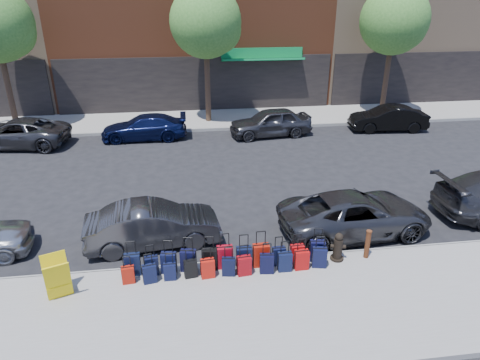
{
  "coord_description": "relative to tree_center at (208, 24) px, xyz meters",
  "views": [
    {
      "loc": [
        -0.91,
        -14.46,
        7.15
      ],
      "look_at": [
        0.84,
        -1.5,
        1.26
      ],
      "focal_mm": 32.0,
      "sensor_mm": 36.0,
      "label": 1
    }
  ],
  "objects": [
    {
      "name": "display_rack",
      "position": [
        -4.85,
        -14.89,
        -4.74
      ],
      "size": [
        0.79,
        0.82,
        1.06
      ],
      "rotation": [
        0.0,
        0.0,
        0.37
      ],
      "color": "yellow",
      "rests_on": "sidewalk_near"
    },
    {
      "name": "suitcase_back_9",
      "position": [
        1.39,
        -14.61,
        -4.98
      ],
      "size": [
        0.39,
        0.23,
        0.91
      ],
      "rotation": [
        0.0,
        0.0,
        0.03
      ],
      "color": "#A80B0A",
      "rests_on": "sidewalk_near"
    },
    {
      "name": "car_far_2",
      "position": [
        2.92,
        -2.74,
        -4.68
      ],
      "size": [
        4.44,
        2.2,
        1.45
      ],
      "primitive_type": "imported",
      "rotation": [
        0.0,
        0.0,
        -1.46
      ],
      "color": "#353538",
      "rests_on": "ground"
    },
    {
      "name": "car_near_2",
      "position": [
        3.62,
        -12.75,
        -4.75
      ],
      "size": [
        4.98,
        2.66,
        1.33
      ],
      "primitive_type": "imported",
      "rotation": [
        0.0,
        0.0,
        1.67
      ],
      "color": "#363639",
      "rests_on": "ground"
    },
    {
      "name": "suitcase_front_2",
      "position": [
        -2.17,
        -14.3,
        -4.96
      ],
      "size": [
        0.43,
        0.29,
        0.96
      ],
      "rotation": [
        0.0,
        0.0,
        -0.18
      ],
      "color": "black",
      "rests_on": "sidewalk_near"
    },
    {
      "name": "tree_center",
      "position": [
        0.0,
        0.0,
        0.0
      ],
      "size": [
        3.8,
        3.8,
        7.27
      ],
      "color": "black",
      "rests_on": "sidewalk_far"
    },
    {
      "name": "suitcase_front_10",
      "position": [
        1.93,
        -14.28,
        -4.95
      ],
      "size": [
        0.43,
        0.28,
        0.98
      ],
      "rotation": [
        0.0,
        0.0,
        -0.14
      ],
      "color": "black",
      "rests_on": "sidewalk_near"
    },
    {
      "name": "sidewalk_near",
      "position": [
        -0.64,
        -16.0,
        -5.34
      ],
      "size": [
        60.0,
        4.0,
        0.15
      ],
      "primitive_type": "cube",
      "color": "gray",
      "rests_on": "ground"
    },
    {
      "name": "car_far_1",
      "position": [
        -3.61,
        -2.42,
        -4.79
      ],
      "size": [
        4.33,
        1.79,
        1.25
      ],
      "primitive_type": "imported",
      "rotation": [
        0.0,
        0.0,
        -1.58
      ],
      "color": "#0C1336",
      "rests_on": "ground"
    },
    {
      "name": "suitcase_back_0",
      "position": [
        -3.21,
        -14.61,
        -5.02
      ],
      "size": [
        0.34,
        0.22,
        0.77
      ],
      "rotation": [
        0.0,
        0.0,
        0.11
      ],
      "color": "#9E170A",
      "rests_on": "sidewalk_near"
    },
    {
      "name": "sidewalk_far",
      "position": [
        -0.64,
        0.5,
        -5.34
      ],
      "size": [
        60.0,
        4.0,
        0.15
      ],
      "primitive_type": "cube",
      "color": "gray",
      "rests_on": "ground"
    },
    {
      "name": "curb_far",
      "position": [
        -0.64,
        -1.52,
        -5.34
      ],
      "size": [
        60.0,
        0.08,
        0.15
      ],
      "primitive_type": "cube",
      "color": "gray",
      "rests_on": "ground"
    },
    {
      "name": "suitcase_front_1",
      "position": [
        -2.63,
        -14.35,
        -4.98
      ],
      "size": [
        0.4,
        0.26,
        0.89
      ],
      "rotation": [
        0.0,
        0.0,
        0.16
      ],
      "color": "black",
      "rests_on": "sidewalk_near"
    },
    {
      "name": "suitcase_back_4",
      "position": [
        -1.15,
        -14.65,
        -4.99
      ],
      "size": [
        0.38,
        0.25,
        0.86
      ],
      "rotation": [
        0.0,
        0.0,
        0.1
      ],
      "color": "#B3150B",
      "rests_on": "sidewalk_near"
    },
    {
      "name": "suitcase_front_4",
      "position": [
        -1.08,
        -14.29,
        -4.95
      ],
      "size": [
        0.42,
        0.26,
        0.98
      ],
      "rotation": [
        0.0,
        0.0,
        -0.09
      ],
      "color": "black",
      "rests_on": "sidewalk_near"
    },
    {
      "name": "fire_hydrant",
      "position": [
        2.51,
        -14.32,
        -4.88
      ],
      "size": [
        0.43,
        0.38,
        0.84
      ],
      "rotation": [
        0.0,
        0.0,
        -0.22
      ],
      "color": "black",
      "rests_on": "sidewalk_near"
    },
    {
      "name": "suitcase_back_6",
      "position": [
        -0.19,
        -14.66,
        -4.99
      ],
      "size": [
        0.39,
        0.25,
        0.88
      ],
      "rotation": [
        0.0,
        0.0,
        0.1
      ],
      "color": "maroon",
      "rests_on": "sidewalk_near"
    },
    {
      "name": "car_far_3",
      "position": [
        9.45,
        -2.7,
        -4.74
      ],
      "size": [
        4.19,
        1.78,
        1.34
      ],
      "primitive_type": "imported",
      "rotation": [
        0.0,
        0.0,
        -1.66
      ],
      "color": "black",
      "rests_on": "ground"
    },
    {
      "name": "suitcase_back_10",
      "position": [
        1.9,
        -14.58,
        -4.97
      ],
      "size": [
        0.42,
        0.3,
        0.92
      ],
      "rotation": [
        0.0,
        0.0,
        -0.21
      ],
      "color": "black",
      "rests_on": "sidewalk_near"
    },
    {
      "name": "ground",
      "position": [
        -0.64,
        -9.5,
        -5.41
      ],
      "size": [
        120.0,
        120.0,
        0.0
      ],
      "primitive_type": "plane",
      "color": "black",
      "rests_on": "ground"
    },
    {
      "name": "suitcase_front_9",
      "position": [
        1.35,
        -14.32,
        -4.99
      ],
      "size": [
        0.37,
        0.22,
        0.88
      ],
      "rotation": [
        0.0,
        0.0,
        0.05
      ],
      "color": "#9A090C",
      "rests_on": "sidewalk_near"
    },
    {
      "name": "suitcase_front_5",
      "position": [
        -0.66,
        -14.26,
        -4.94
      ],
      "size": [
        0.43,
        0.24,
        1.03
      ],
      "rotation": [
        0.0,
        0.0,
        0.01
      ],
      "color": "maroon",
      "rests_on": "sidewalk_near"
    },
    {
      "name": "curb_near",
      "position": [
        -0.64,
        -13.98,
        -5.34
      ],
      "size": [
        60.0,
        0.08,
        0.15
      ],
      "primitive_type": "cube",
      "color": "gray",
      "rests_on": "ground"
    },
    {
      "name": "suitcase_back_8",
      "position": [
        0.92,
        -14.63,
        -4.99
      ],
      "size": [
        0.37,
        0.22,
        0.89
      ],
      "rotation": [
        0.0,
        0.0,
        -0.0
      ],
      "color": "black",
      "rests_on": "sidewalk_near"
    },
    {
      "name": "tree_right",
      "position": [
        10.5,
        0.0,
        0.0
      ],
      "size": [
        3.8,
        3.8,
        7.27
      ],
      "color": "black",
      "rests_on": "sidewalk_far"
    },
    {
      "name": "car_far_0",
      "position": [
        -9.7,
        -2.75,
        -4.73
      ],
      "size": [
        5.18,
        2.9,
        1.37
      ],
      "primitive_type": "imported",
      "rotation": [
        0.0,
        0.0,
        -1.7
      ],
      "color": "#353538",
      "rests_on": "ground"
    },
    {
      "name": "suitcase_front_7",
      "position": [
        0.33,
        -14.32,
        -4.93
      ],
      "size": [
        0.44,
        0.25,
        1.05
      ],
      "rotation": [
        0.0,
        0.0,
        0.03
      ],
      "color": "#961609",
      "rests_on": "sidewalk_near"
    },
    {
      "name": "suitcase_back_1",
      "position": [
        -2.66,
        -14.66,
        -5.0
      ],
      "size": [
        0.38,
        0.27,
        0.83
      ],
      "rotation": [
        0.0,
        0.0,
        0.19
      ],
      "color": "black",
      "rests_on": "sidewalk_near"
    },
    {
      "name": "suitcase_front_6",
      "position": [
        -0.14,
        -14.34,
        -4.95
      ],
      "size": [
        0.41,
        0.23,
        1.0
      ],
      "rotation": [
        0.0,
        0.0,
        -0.0
      ],
      "color": "black",
      "rests_on": "sidewalk_near"
    },
    {
      "name": "suitcase_front_3",
      "position": [
        -1.65,
        -14.28,
        -4.95
      ],
      "size": [
        0.45,
        0.31,
        1.0
      ],
      "rotation": [
        0.0,
        0.0,
        -0.21
      ],
      "color": "black",
      "rests_on": "sidewalk_near"
    },
    {
      "name": "suitcase_back_7",
      "position": [
        0.42,
        -14.65,
        -4.99
      ],
      "size": [
        0.39,
        0.26,
        0.88
      ],
      "rotation": [
        0.0,
        0.0,
        -0.12
      ],
      "color": "black",
      "rests_on": "sidewalk_near"
    },
    {
      "name": "bollard",
      "position": [
        3.36,
        -14.34,
        -4.82
      ],
      "size": [
        0.16,
        0.16,
        0.86
      ],
      "color": "#38190C",
      "rests_on": "sidewalk_near"
    },
    {
      "name": "car_near_1",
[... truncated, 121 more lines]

